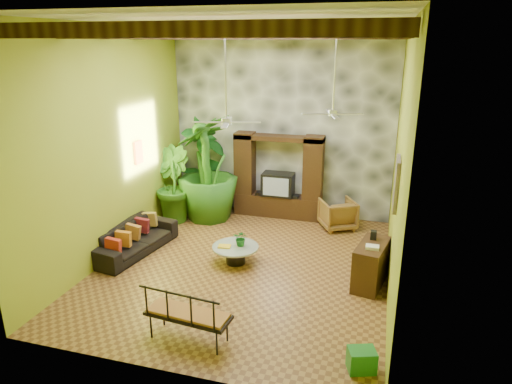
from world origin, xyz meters
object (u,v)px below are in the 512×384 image
(tall_plant_c, at_px, (208,168))
(coffee_table, at_px, (236,252))
(tall_plant_a, at_px, (206,164))
(side_console, at_px, (371,265))
(iron_bench, at_px, (186,313))
(sofa, at_px, (133,238))
(wicker_armchair, at_px, (338,214))
(entertainment_center, at_px, (278,182))
(ceiling_fan_front, at_px, (226,110))
(ceiling_fan_back, at_px, (333,103))
(tall_plant_b, at_px, (172,184))
(green_bin, at_px, (362,360))

(tall_plant_c, relative_size, coffee_table, 2.82)
(tall_plant_a, relative_size, side_console, 2.41)
(tall_plant_a, relative_size, iron_bench, 1.83)
(sofa, xyz_separation_m, wicker_armchair, (4.35, 2.73, 0.05))
(entertainment_center, bearing_deg, wicker_armchair, -14.75)
(coffee_table, xyz_separation_m, iron_bench, (0.13, -2.86, 0.29))
(ceiling_fan_front, xyz_separation_m, tall_plant_c, (-1.57, 2.82, -1.97))
(entertainment_center, xyz_separation_m, coffee_table, (-0.22, -3.06, -0.71))
(entertainment_center, xyz_separation_m, tall_plant_c, (-1.77, -0.71, 0.46))
(ceiling_fan_front, xyz_separation_m, tall_plant_a, (-1.91, 3.55, -2.08))
(sofa, height_order, iron_bench, iron_bench)
(ceiling_fan_back, relative_size, side_console, 1.69)
(coffee_table, distance_m, side_console, 2.88)
(tall_plant_a, distance_m, tall_plant_b, 1.28)
(tall_plant_b, relative_size, coffee_table, 2.00)
(entertainment_center, distance_m, sofa, 4.18)
(entertainment_center, relative_size, tall_plant_a, 0.91)
(ceiling_fan_front, distance_m, tall_plant_b, 4.20)
(tall_plant_c, bearing_deg, sofa, -109.68)
(entertainment_center, relative_size, ceiling_fan_back, 1.29)
(sofa, relative_size, wicker_armchair, 2.70)
(wicker_armchair, bearing_deg, tall_plant_c, -23.78)
(entertainment_center, bearing_deg, iron_bench, -90.92)
(sofa, distance_m, coffee_table, 2.43)
(entertainment_center, xyz_separation_m, tall_plant_b, (-2.65, -1.11, 0.04))
(side_console, bearing_deg, coffee_table, -171.55)
(entertainment_center, xyz_separation_m, wicker_armchair, (1.70, -0.45, -0.58))
(tall_plant_b, xyz_separation_m, side_console, (5.30, -2.11, -0.57))
(ceiling_fan_back, relative_size, tall_plant_b, 0.92)
(tall_plant_c, height_order, coffee_table, tall_plant_c)
(entertainment_center, distance_m, ceiling_fan_front, 4.30)
(green_bin, bearing_deg, iron_bench, -177.99)
(entertainment_center, height_order, wicker_armchair, entertainment_center)
(ceiling_fan_back, relative_size, sofa, 0.82)
(tall_plant_a, relative_size, tall_plant_c, 0.93)
(entertainment_center, height_order, tall_plant_a, tall_plant_a)
(ceiling_fan_front, distance_m, iron_bench, 3.72)
(tall_plant_a, bearing_deg, entertainment_center, -0.37)
(ceiling_fan_front, distance_m, coffee_table, 3.18)
(tall_plant_a, xyz_separation_m, iron_bench, (2.01, -5.93, -0.78))
(entertainment_center, distance_m, wicker_armchair, 1.85)
(ceiling_fan_front, relative_size, green_bin, 4.68)
(ceiling_fan_back, distance_m, sofa, 5.39)
(sofa, relative_size, green_bin, 5.72)
(tall_plant_a, height_order, side_console, tall_plant_a)
(sofa, bearing_deg, ceiling_fan_back, -64.33)
(entertainment_center, distance_m, coffee_table, 3.15)
(ceiling_fan_front, xyz_separation_m, side_console, (2.85, 0.32, -2.96))
(wicker_armchair, bearing_deg, side_console, 80.84)
(wicker_armchair, bearing_deg, iron_bench, 43.69)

